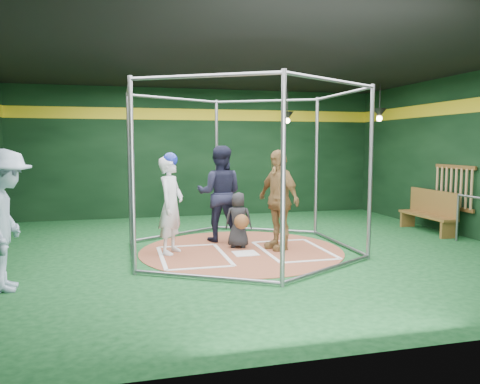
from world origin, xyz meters
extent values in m
cube|color=#0D3C18|center=(0.00, 0.00, -0.01)|extent=(10.00, 9.00, 0.02)
cube|color=black|center=(0.00, 0.00, 3.50)|extent=(10.00, 9.00, 0.02)
cube|color=black|center=(0.00, 4.50, 1.75)|extent=(10.00, 0.10, 3.50)
cube|color=black|center=(0.00, -4.50, 1.75)|extent=(10.00, 0.10, 3.50)
cube|color=black|center=(5.00, 0.00, 1.75)|extent=(0.10, 9.00, 3.50)
cube|color=gold|center=(0.00, 4.47, 2.80)|extent=(10.00, 0.01, 0.30)
cube|color=gold|center=(4.97, 0.00, 2.80)|extent=(0.01, 9.00, 0.30)
cylinder|color=#975137|center=(0.00, 0.00, 0.01)|extent=(3.80, 3.80, 0.01)
cube|color=white|center=(0.00, -0.30, 0.02)|extent=(0.43, 0.43, 0.01)
cube|color=white|center=(-0.95, 0.60, 0.02)|extent=(1.10, 0.07, 0.01)
cube|color=white|center=(-0.95, -1.10, 0.02)|extent=(1.10, 0.07, 0.01)
cube|color=white|center=(-1.50, -0.25, 0.02)|extent=(0.07, 1.70, 0.01)
cube|color=white|center=(-0.40, -0.25, 0.02)|extent=(0.07, 1.70, 0.01)
cube|color=white|center=(0.95, 0.60, 0.02)|extent=(1.10, 0.07, 0.01)
cube|color=white|center=(0.95, -1.10, 0.02)|extent=(1.10, 0.07, 0.01)
cube|color=white|center=(0.40, -0.25, 0.02)|extent=(0.07, 1.70, 0.01)
cube|color=white|center=(1.50, -0.25, 0.02)|extent=(0.07, 1.70, 0.01)
cylinder|color=gray|center=(1.99, 1.15, 1.50)|extent=(0.07, 0.07, 3.00)
cylinder|color=gray|center=(0.00, 2.30, 1.50)|extent=(0.07, 0.07, 3.00)
cylinder|color=gray|center=(-1.99, 1.15, 1.50)|extent=(0.07, 0.07, 3.00)
cylinder|color=gray|center=(-1.99, -1.15, 1.50)|extent=(0.07, 0.07, 3.00)
cylinder|color=gray|center=(0.00, -2.30, 1.50)|extent=(0.07, 0.07, 3.00)
cylinder|color=gray|center=(1.99, -1.15, 1.50)|extent=(0.07, 0.07, 3.00)
cylinder|color=gray|center=(1.00, 1.72, 2.95)|extent=(2.02, 1.20, 0.06)
cylinder|color=gray|center=(1.00, 1.72, 0.05)|extent=(2.02, 1.20, 0.06)
cylinder|color=gray|center=(-1.00, 1.72, 2.95)|extent=(2.02, 1.20, 0.06)
cylinder|color=gray|center=(-1.00, 1.72, 0.05)|extent=(2.02, 1.20, 0.06)
cylinder|color=gray|center=(-1.99, 0.00, 2.95)|extent=(0.06, 2.30, 0.06)
cylinder|color=gray|center=(-1.99, 0.00, 0.05)|extent=(0.06, 2.30, 0.06)
cylinder|color=gray|center=(-1.00, -1.73, 2.95)|extent=(2.02, 1.20, 0.06)
cylinder|color=gray|center=(-1.00, -1.73, 0.05)|extent=(2.02, 1.20, 0.06)
cylinder|color=gray|center=(1.00, -1.73, 2.95)|extent=(2.02, 1.20, 0.06)
cylinder|color=gray|center=(1.00, -1.73, 0.05)|extent=(2.02, 1.20, 0.06)
cylinder|color=gray|center=(1.99, 0.00, 2.95)|extent=(0.06, 2.30, 0.06)
cylinder|color=gray|center=(1.99, 0.00, 0.05)|extent=(0.06, 2.30, 0.06)
cube|color=brown|center=(4.94, 0.40, 1.50)|extent=(0.05, 1.25, 0.08)
cube|color=brown|center=(4.94, 0.40, 0.60)|extent=(0.05, 1.25, 0.08)
cylinder|color=tan|center=(4.92, -0.15, 1.05)|extent=(0.06, 0.06, 0.85)
cylinder|color=tan|center=(4.92, 0.01, 1.05)|extent=(0.06, 0.06, 0.85)
cylinder|color=tan|center=(4.92, 0.16, 1.05)|extent=(0.06, 0.06, 0.85)
cylinder|color=tan|center=(4.92, 0.32, 1.05)|extent=(0.06, 0.06, 0.85)
cylinder|color=tan|center=(4.92, 0.48, 1.05)|extent=(0.06, 0.06, 0.85)
cylinder|color=tan|center=(4.92, 0.64, 1.05)|extent=(0.06, 0.06, 0.85)
cylinder|color=tan|center=(4.92, 0.79, 1.05)|extent=(0.06, 0.06, 0.85)
cylinder|color=tan|center=(4.92, 0.95, 1.05)|extent=(0.06, 0.06, 0.85)
cone|color=black|center=(2.20, 3.60, 2.75)|extent=(0.34, 0.34, 0.22)
sphere|color=#FFD899|center=(2.20, 3.60, 2.62)|extent=(0.14, 0.14, 0.14)
cylinder|color=black|center=(2.20, 3.60, 3.10)|extent=(0.02, 0.02, 0.70)
cone|color=black|center=(4.00, 2.00, 2.75)|extent=(0.34, 0.34, 0.22)
sphere|color=#FFD899|center=(4.00, 2.00, 2.62)|extent=(0.14, 0.14, 0.14)
cylinder|color=black|center=(4.00, 2.00, 3.10)|extent=(0.02, 0.02, 0.70)
imported|color=silver|center=(-1.30, 0.08, 0.89)|extent=(0.69, 0.77, 1.76)
sphere|color=#162398|center=(-1.30, 0.08, 1.72)|extent=(0.26, 0.26, 0.26)
imported|color=tan|center=(0.71, -0.05, 0.95)|extent=(0.80, 1.19, 1.88)
imported|color=black|center=(0.01, 0.26, 0.55)|extent=(0.61, 0.50, 1.07)
sphere|color=brown|center=(0.01, 0.01, 0.55)|extent=(0.28, 0.28, 0.28)
imported|color=black|center=(-0.21, 0.95, 0.99)|extent=(1.13, 0.99, 1.95)
imported|color=#97B0C8|center=(-3.69, -1.49, 0.97)|extent=(0.80, 1.29, 1.93)
cube|color=brown|center=(4.55, 0.77, 0.38)|extent=(0.38, 1.64, 0.05)
cube|color=brown|center=(4.71, 0.77, 0.68)|extent=(0.05, 1.64, 0.55)
cube|color=brown|center=(4.55, 0.04, 0.18)|extent=(0.37, 0.07, 0.37)
cube|color=brown|center=(4.55, 1.50, 0.18)|extent=(0.37, 0.07, 0.37)
cylinder|color=gray|center=(4.55, -0.22, 0.49)|extent=(0.05, 0.05, 0.98)
cylinder|color=gray|center=(4.55, -0.76, 0.96)|extent=(0.05, 1.09, 0.05)
camera|label=1|loc=(-2.15, -8.35, 1.99)|focal=35.00mm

